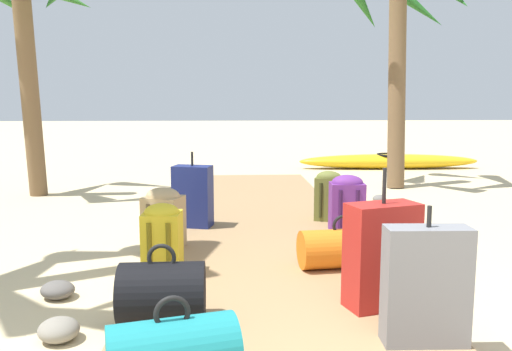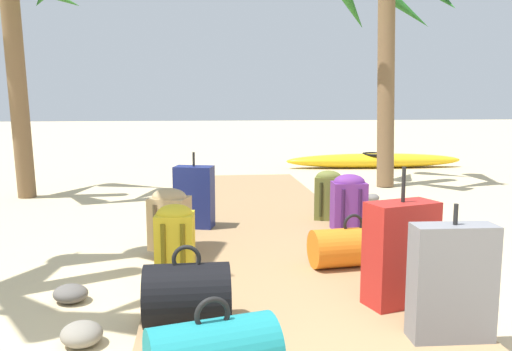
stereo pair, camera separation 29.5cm
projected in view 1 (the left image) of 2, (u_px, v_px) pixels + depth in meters
name	position (u px, v px, depth m)	size (l,w,h in m)	color
ground_plane	(263.00, 256.00, 4.61)	(60.00, 60.00, 0.00)	#D1BA8C
boardwalk	(258.00, 230.00, 5.34)	(1.92, 7.43, 0.08)	#9E7A51
duffel_bag_orange	(342.00, 248.00, 4.02)	(0.68, 0.37, 0.41)	orange
duffel_bag_black	(162.00, 293.00, 3.00)	(0.48, 0.36, 0.47)	black
suitcase_grey	(426.00, 286.00, 2.74)	(0.45, 0.18, 0.74)	slate
suitcase_red	(382.00, 255.00, 3.23)	(0.48, 0.34, 0.87)	red
backpack_yellow	(162.00, 238.00, 3.83)	(0.29, 0.29, 0.53)	gold
backpack_purple	(347.00, 202.00, 5.12)	(0.34, 0.27, 0.55)	#6B2D84
backpack_tan	(163.00, 216.00, 4.55)	(0.38, 0.34, 0.53)	tan
suitcase_navy	(193.00, 196.00, 5.31)	(0.42, 0.31, 0.76)	navy
backpack_olive	(329.00, 194.00, 5.58)	(0.33, 0.27, 0.53)	olive
palm_tree_far_left	(22.00, 4.00, 7.07)	(2.06, 2.10, 3.37)	brown
palm_tree_far_right	(399.00, 7.00, 8.02)	(2.18, 2.17, 3.63)	brown
kayak	(389.00, 161.00, 10.43)	(3.57, 0.64, 0.30)	gold
rock_right_near	(379.00, 199.00, 6.97)	(0.20, 0.18, 0.11)	slate
rock_left_mid	(58.00, 290.00, 3.62)	(0.22, 0.24, 0.12)	#5B5651
rock_right_mid	(410.00, 243.00, 4.63)	(0.28, 0.33, 0.20)	gray
rock_left_near	(59.00, 330.00, 2.97)	(0.23, 0.24, 0.13)	gray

